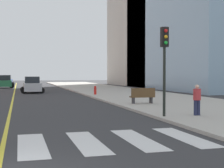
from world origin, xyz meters
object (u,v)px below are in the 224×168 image
object	(u,v)px
car_blue_fourth	(6,81)
pedestrian_waiting_east	(197,98)
car_green_nearest	(5,82)
car_silver_third	(32,85)
fire_hydrant	(95,90)
park_bench	(143,96)
traffic_light_near_corner	(165,53)

from	to	relation	value
car_blue_fourth	pedestrian_waiting_east	bearing A→B (deg)	-75.10
car_blue_fourth	pedestrian_waiting_east	size ratio (longest dim) A/B	2.93
car_green_nearest	car_silver_third	bearing A→B (deg)	-77.77
car_silver_third	car_blue_fourth	xyz separation A→B (m)	(-3.77, 23.15, 0.05)
car_blue_fourth	pedestrian_waiting_east	world-z (taller)	car_blue_fourth
pedestrian_waiting_east	fire_hydrant	xyz separation A→B (m)	(-1.26, 18.59, -0.45)
pedestrian_waiting_east	car_silver_third	bearing A→B (deg)	111.28
pedestrian_waiting_east	park_bench	bearing A→B (deg)	97.66
car_silver_third	traffic_light_near_corner	xyz separation A→B (m)	(5.54, -26.00, 2.41)
park_bench	fire_hydrant	distance (m)	11.32
car_blue_fourth	fire_hydrant	size ratio (longest dim) A/B	5.23
park_bench	fire_hydrant	bearing A→B (deg)	6.43
car_green_nearest	car_silver_third	world-z (taller)	car_green_nearest
fire_hydrant	car_blue_fourth	bearing A→B (deg)	107.79
car_green_nearest	traffic_light_near_corner	bearing A→B (deg)	-78.72
fire_hydrant	car_silver_third	bearing A→B (deg)	128.98
traffic_light_near_corner	pedestrian_waiting_east	bearing A→B (deg)	177.10
pedestrian_waiting_east	fire_hydrant	world-z (taller)	pedestrian_waiting_east
car_blue_fourth	traffic_light_near_corner	xyz separation A→B (m)	(9.30, -49.16, 2.36)
car_blue_fourth	fire_hydrant	world-z (taller)	car_blue_fourth
car_silver_third	fire_hydrant	world-z (taller)	car_silver_third
car_green_nearest	fire_hydrant	size ratio (longest dim) A/B	5.17
car_green_nearest	pedestrian_waiting_east	xyz separation A→B (m)	(10.99, -41.30, 0.07)
car_blue_fourth	park_bench	size ratio (longest dim) A/B	2.57
car_green_nearest	fire_hydrant	world-z (taller)	car_green_nearest
pedestrian_waiting_east	fire_hydrant	size ratio (longest dim) A/B	1.78
car_blue_fourth	fire_hydrant	xyz separation A→B (m)	(9.84, -30.66, -0.38)
car_silver_third	car_blue_fourth	world-z (taller)	car_blue_fourth
car_silver_third	park_bench	xyz separation A→B (m)	(7.06, -18.78, -0.22)
car_silver_third	traffic_light_near_corner	distance (m)	26.70
car_green_nearest	park_bench	world-z (taller)	car_green_nearest
car_green_nearest	traffic_light_near_corner	xyz separation A→B (m)	(9.20, -41.21, 2.37)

